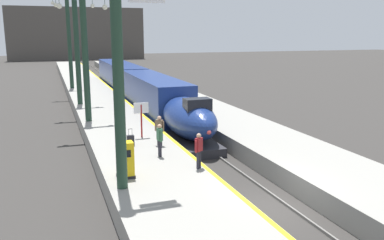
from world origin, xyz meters
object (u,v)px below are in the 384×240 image
object	(u,v)px
station_column_distant	(69,33)
rolling_suitcase	(131,141)
station_column_near	(119,45)
highspeed_train_main	(139,87)
departure_info_board	(141,113)
passenger_near_edge	(159,128)
ticket_machine_yellow	(125,161)
station_column_far	(76,39)
station_column_mid	(85,45)
passenger_far_waiting	(160,138)
passenger_mid_platform	(199,148)

from	to	relation	value
station_column_distant	rolling_suitcase	bearing A→B (deg)	-86.64
station_column_near	rolling_suitcase	world-z (taller)	station_column_near
highspeed_train_main	departure_info_board	world-z (taller)	highspeed_train_main
passenger_near_edge	ticket_machine_yellow	bearing A→B (deg)	-121.48
station_column_far	ticket_machine_yellow	bearing A→B (deg)	-89.00
highspeed_train_main	rolling_suitcase	xyz separation A→B (m)	(-4.35, -17.75, -0.57)
station_column_distant	ticket_machine_yellow	world-z (taller)	station_column_distant
station_column_mid	departure_info_board	size ratio (longest dim) A/B	4.19
station_column_far	passenger_far_waiting	distance (m)	18.34
passenger_mid_platform	departure_info_board	world-z (taller)	departure_info_board
station_column_mid	station_column_far	xyz separation A→B (m)	(0.00, 7.53, 0.28)
passenger_near_edge	rolling_suitcase	bearing A→B (deg)	163.29
station_column_mid	rolling_suitcase	bearing A→B (deg)	-78.43
station_column_distant	highspeed_train_main	bearing A→B (deg)	-55.53
station_column_near	ticket_machine_yellow	xyz separation A→B (m)	(0.29, 1.13, -4.98)
station_column_near	station_column_distant	size ratio (longest dim) A/B	0.91
passenger_far_waiting	rolling_suitcase	xyz separation A→B (m)	(-1.03, 2.47, -0.69)
rolling_suitcase	passenger_mid_platform	bearing A→B (deg)	-65.57
passenger_far_waiting	departure_info_board	world-z (taller)	departure_info_board
station_column_distant	passenger_far_waiting	bearing A→B (deg)	-84.90
passenger_mid_platform	rolling_suitcase	size ratio (longest dim) A/B	1.72
passenger_near_edge	station_column_far	bearing A→B (deg)	101.29
passenger_near_edge	station_column_near	bearing A→B (deg)	-118.42
station_column_near	departure_info_board	world-z (taller)	station_column_near
station_column_near	station_column_far	distance (m)	21.18
station_column_near	ticket_machine_yellow	world-z (taller)	station_column_near
highspeed_train_main	rolling_suitcase	distance (m)	18.28
ticket_machine_yellow	station_column_near	bearing A→B (deg)	-104.56
rolling_suitcase	passenger_near_edge	bearing A→B (deg)	-16.71
departure_info_board	highspeed_train_main	bearing A→B (deg)	78.27
station_column_near	station_column_mid	size ratio (longest dim) A/B	1.05
passenger_mid_platform	passenger_far_waiting	size ratio (longest dim) A/B	1.00
rolling_suitcase	departure_info_board	world-z (taller)	departure_info_board
highspeed_train_main	rolling_suitcase	bearing A→B (deg)	-103.78
station_column_far	station_column_distant	bearing A→B (deg)	90.00
station_column_near	passenger_near_edge	bearing A→B (deg)	61.58
highspeed_train_main	station_column_near	xyz separation A→B (m)	(-5.84, -23.85, 4.85)
highspeed_train_main	departure_info_board	size ratio (longest dim) A/B	18.12
station_column_far	departure_info_board	xyz separation A→B (m)	(2.57, -13.38, -4.14)
station_column_mid	station_column_distant	size ratio (longest dim) A/B	0.86
station_column_distant	passenger_far_waiting	distance (m)	29.38
station_column_near	passenger_far_waiting	distance (m)	6.47
highspeed_train_main	passenger_near_edge	distance (m)	18.43
station_column_mid	station_column_far	distance (m)	7.53
passenger_far_waiting	highspeed_train_main	bearing A→B (deg)	80.66
passenger_far_waiting	departure_info_board	size ratio (longest dim) A/B	0.80
highspeed_train_main	station_column_distant	bearing A→B (deg)	124.47
passenger_near_edge	rolling_suitcase	distance (m)	1.77
departure_info_board	passenger_mid_platform	bearing A→B (deg)	-79.62
passenger_mid_platform	ticket_machine_yellow	world-z (taller)	passenger_mid_platform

